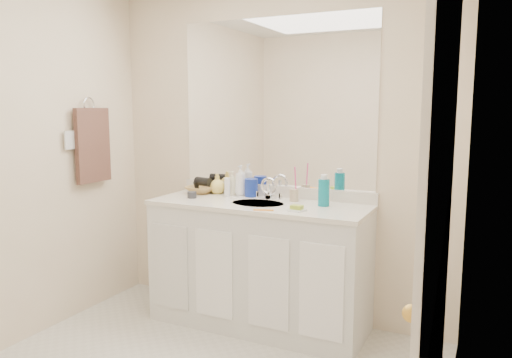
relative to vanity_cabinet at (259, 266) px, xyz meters
name	(u,v)px	position (x,y,z in m)	size (l,w,h in m)	color
wall_back	(275,153)	(0.00, 0.28, 0.77)	(2.60, 0.02, 2.40)	beige
wall_right	(450,194)	(1.30, -1.02, 0.77)	(0.02, 2.60, 2.40)	beige
vanity_cabinet	(259,266)	(0.00, 0.00, 0.00)	(1.50, 0.55, 0.85)	silver
countertop	(259,205)	(0.00, 0.00, 0.44)	(1.52, 0.57, 0.03)	white
backsplash	(274,191)	(0.00, 0.26, 0.50)	(1.52, 0.03, 0.08)	silver
sink_basin	(258,205)	(0.00, -0.02, 0.44)	(0.37, 0.37, 0.02)	beige
faucet	(269,191)	(0.00, 0.16, 0.51)	(0.02, 0.02, 0.11)	silver
mirror	(275,103)	(0.00, 0.27, 1.14)	(1.48, 0.01, 1.20)	white
blue_mug	(251,188)	(-0.15, 0.19, 0.52)	(0.10, 0.10, 0.13)	#1731A2
tan_cup	(294,195)	(0.20, 0.15, 0.50)	(0.06, 0.06, 0.09)	tan
toothbrush	(295,180)	(0.21, 0.15, 0.60)	(0.01, 0.01, 0.19)	#FF4394
mouthwash_bottle	(324,193)	(0.44, 0.08, 0.54)	(0.08, 0.08, 0.18)	#0C7B90
soap_dish	(297,210)	(0.34, -0.15, 0.46)	(0.10, 0.08, 0.01)	white
green_soap	(297,207)	(0.34, -0.15, 0.48)	(0.07, 0.05, 0.03)	#9DB92D
orange_comb	(264,210)	(0.14, -0.23, 0.46)	(0.13, 0.03, 0.01)	orange
dark_jar	(192,195)	(-0.51, -0.06, 0.48)	(0.07, 0.07, 0.05)	#2D2E33
extra_white_bottle	(227,187)	(-0.32, 0.12, 0.52)	(0.04, 0.04, 0.14)	white
soap_bottle_white	(241,180)	(-0.25, 0.20, 0.57)	(0.09, 0.09, 0.22)	white
soap_bottle_cream	(232,183)	(-0.32, 0.20, 0.54)	(0.08, 0.08, 0.18)	#EFE9C2
soap_bottle_yellow	(217,184)	(-0.44, 0.19, 0.53)	(0.12, 0.12, 0.15)	#F0D15D
wicker_basket	(201,190)	(-0.56, 0.15, 0.48)	(0.22, 0.22, 0.05)	#A77F43
hair_dryer	(203,182)	(-0.54, 0.15, 0.54)	(0.07, 0.07, 0.13)	black
towel_ring	(89,104)	(-1.27, -0.25, 1.12)	(0.11, 0.11, 0.01)	silver
hand_towel	(93,145)	(-1.25, -0.25, 0.82)	(0.04, 0.32, 0.55)	#34211C
switch_plate	(69,140)	(-1.27, -0.45, 0.88)	(0.01, 0.09, 0.13)	silver
door	(435,266)	(1.29, -1.32, 0.57)	(0.02, 0.82, 2.00)	silver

